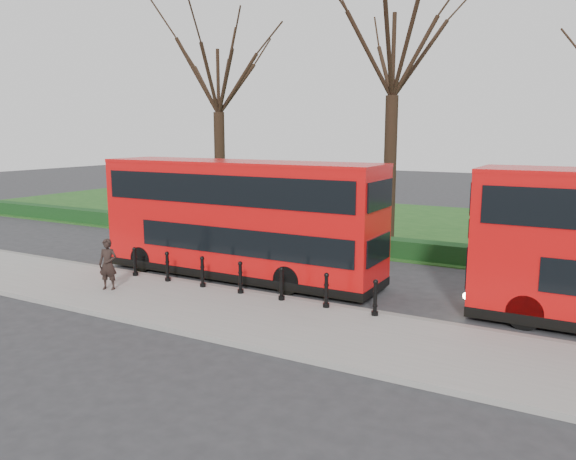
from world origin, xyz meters
The scene contains 12 objects.
ground centered at (0.00, 0.00, 0.00)m, with size 120.00×120.00×0.00m, color #28282B.
pavement centered at (0.00, -3.00, 0.07)m, with size 60.00×4.00×0.15m, color gray.
kerb centered at (0.00, -1.00, 0.07)m, with size 60.00×0.25×0.16m, color slate.
grass_verge centered at (0.00, 15.00, 0.03)m, with size 60.00×18.00×0.06m, color #184517.
hedge centered at (0.00, 6.80, 0.40)m, with size 60.00×0.90×0.80m, color black.
yellow_line_outer centered at (0.00, -0.70, 0.01)m, with size 60.00×0.10×0.01m, color yellow.
yellow_line_inner centered at (0.00, -0.50, 0.01)m, with size 60.00×0.10×0.01m, color yellow.
tree_left centered at (-8.00, 10.00, 8.43)m, with size 7.42×7.42×11.60m.
tree_mid centered at (2.00, 10.00, 9.23)m, with size 8.12×8.12×12.68m.
bollard_row centered at (0.99, -1.35, 0.65)m, with size 9.32×0.15×1.00m.
bus_lead centered at (-0.49, 0.78, 2.15)m, with size 10.71×2.46×4.26m.
pedestrian centered at (-3.06, -3.10, 1.00)m, with size 0.62×0.41×1.69m, color black.
Camera 1 is at (10.87, -15.90, 5.29)m, focal length 35.00 mm.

